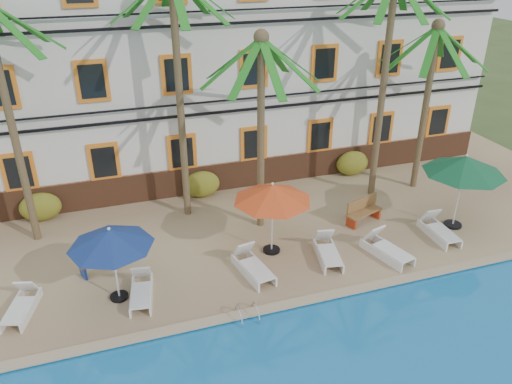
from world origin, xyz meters
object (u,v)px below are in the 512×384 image
object	(u,v)px
lounger_c	(253,266)
bench_right	(362,210)
umbrella_blue	(110,238)
lounger_e	(386,248)
lounger_f	(439,230)
palm_b	(178,68)
palm_d	(386,59)
palm_c	(261,106)
umbrella_red	(272,193)
bench_left	(101,256)
lounger_d	(328,251)
lounger_a	(21,305)
lounger_b	(141,290)
pool_ladder	(247,316)
palm_a	(4,94)
palm_e	(429,83)
umbrella_green	(465,165)

from	to	relation	value
lounger_c	bench_right	xyz separation A→B (m)	(4.89, 1.82, 0.18)
umbrella_blue	lounger_c	size ratio (longest dim) A/B	1.24
lounger_c	lounger_e	xyz separation A→B (m)	(4.53, -0.46, 0.00)
lounger_f	bench_right	bearing A→B (deg)	138.95
palm_b	palm_d	distance (m)	7.63
palm_c	umbrella_red	size ratio (longest dim) A/B	2.70
umbrella_red	bench_right	size ratio (longest dim) A/B	1.65
palm_b	palm_c	bearing A→B (deg)	-34.78
palm_d	lounger_e	size ratio (longest dim) A/B	4.40
umbrella_red	bench_left	xyz separation A→B (m)	(-5.51, 0.77, -1.74)
bench_right	palm_d	bearing A→B (deg)	52.01
palm_c	lounger_e	size ratio (longest dim) A/B	3.51
umbrella_blue	lounger_d	world-z (taller)	umbrella_blue
umbrella_blue	bench_left	world-z (taller)	umbrella_blue
lounger_a	lounger_e	xyz separation A→B (m)	(11.30, -0.72, 0.03)
lounger_b	lounger_e	world-z (taller)	lounger_e
umbrella_blue	lounger_e	size ratio (longest dim) A/B	1.21
lounger_c	lounger_e	distance (m)	4.55
umbrella_blue	pool_ladder	distance (m)	4.41
palm_a	palm_d	world-z (taller)	palm_d
palm_e	lounger_a	size ratio (longest dim) A/B	3.86
palm_d	umbrella_blue	world-z (taller)	palm_d
umbrella_red	umbrella_green	distance (m)	6.96
lounger_b	bench_right	distance (m)	8.60
umbrella_green	bench_right	bearing A→B (deg)	156.20
palm_c	palm_e	world-z (taller)	palm_c
palm_a	lounger_c	bearing A→B (deg)	-33.40
umbrella_green	lounger_a	distance (m)	14.88
umbrella_green	bench_left	bearing A→B (deg)	174.09
palm_e	lounger_f	distance (m)	5.85
umbrella_green	umbrella_blue	bearing A→B (deg)	-178.12
palm_b	pool_ladder	size ratio (longest dim) A/B	11.91
lounger_d	lounger_e	size ratio (longest dim) A/B	0.95
lounger_a	palm_c	bearing A→B (deg)	17.65
bench_right	pool_ladder	distance (m)	6.79
palm_c	bench_left	distance (m)	7.09
lounger_f	lounger_c	bearing A→B (deg)	-179.84
palm_b	lounger_b	world-z (taller)	palm_b
palm_b	lounger_f	distance (m)	10.70
palm_d	bench_left	distance (m)	12.20
bench_right	lounger_c	bearing A→B (deg)	-159.61
lounger_a	bench_right	size ratio (longest dim) A/B	1.13
lounger_a	pool_ladder	size ratio (longest dim) A/B	2.39
palm_c	umbrella_green	xyz separation A→B (m)	(6.73, -2.33, -2.08)
palm_b	palm_d	bearing A→B (deg)	-5.35
umbrella_blue	lounger_e	bearing A→B (deg)	-3.56
palm_d	palm_e	distance (m)	2.36
palm_b	bench_right	world-z (taller)	palm_b
palm_a	lounger_e	bearing A→B (deg)	-23.40
umbrella_green	lounger_d	size ratio (longest dim) A/B	1.51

